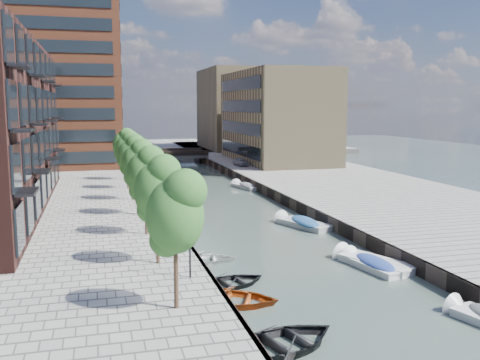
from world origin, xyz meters
name	(u,v)px	position (x,y,z in m)	size (l,w,h in m)	color
water	(205,193)	(0.00, 40.00, 0.00)	(300.00, 300.00, 0.00)	#38473F
quay_right	(336,183)	(16.00, 40.00, 0.50)	(20.00, 140.00, 1.00)	gray
quay_wall_left	(150,191)	(-6.10, 40.00, 0.50)	(0.25, 140.00, 1.00)	#332823
quay_wall_right	(257,186)	(6.10, 40.00, 0.50)	(0.25, 140.00, 1.00)	#332823
far_closure	(151,148)	(0.00, 100.00, 0.50)	(80.00, 40.00, 1.00)	gray
tower	(54,62)	(-17.00, 65.00, 16.00)	(18.00, 18.00, 30.00)	brown
tan_block_near	(276,116)	(16.00, 62.00, 8.00)	(12.00, 25.00, 14.00)	#927E59
tan_block_far	(235,109)	(16.00, 88.00, 9.00)	(12.00, 20.00, 16.00)	#927E59
bridge	(167,155)	(0.00, 72.00, 1.39)	(13.00, 6.00, 1.30)	gray
tree_0	(175,211)	(-8.50, 4.00, 5.31)	(2.50, 2.50, 5.95)	#382619
tree_1	(157,187)	(-8.50, 11.00, 5.31)	(2.50, 2.50, 5.95)	#382619
tree_2	(145,172)	(-8.50, 18.00, 5.31)	(2.50, 2.50, 5.95)	#382619
tree_3	(137,161)	(-8.50, 25.00, 5.31)	(2.50, 2.50, 5.95)	#382619
tree_4	(131,154)	(-8.50, 32.00, 5.31)	(2.50, 2.50, 5.95)	#382619
tree_5	(127,148)	(-8.50, 39.00, 5.31)	(2.50, 2.50, 5.95)	#382619
tree_6	(123,143)	(-8.50, 46.00, 5.31)	(2.50, 2.50, 5.95)	#382619
lamp_0	(190,229)	(-7.20, 8.00, 3.51)	(0.24, 0.24, 4.12)	black
lamp_1	(155,185)	(-7.20, 24.00, 3.51)	(0.24, 0.24, 4.12)	black
lamp_2	(139,163)	(-7.20, 40.00, 3.51)	(0.24, 0.24, 4.12)	black
sloop_0	(230,286)	(-4.84, 8.94, 0.00)	(2.95, 4.13, 0.85)	black
sloop_1	(284,349)	(-4.61, 1.00, 0.00)	(3.65, 5.12, 1.06)	black
sloop_2	(232,304)	(-5.40, 6.33, 0.00)	(3.30, 4.62, 0.96)	#963B10
sloop_3	(203,262)	(-5.40, 13.64, 0.00)	(2.97, 4.16, 0.86)	white
sloop_4	(155,184)	(-4.66, 48.01, 0.00)	(3.03, 4.24, 0.88)	#232326
motorboat_0	(370,264)	(4.15, 10.01, 0.19)	(2.47, 4.93, 1.57)	white
motorboat_2	(368,263)	(4.33, 10.61, 0.10)	(3.76, 5.54, 1.75)	silver
motorboat_3	(300,223)	(4.21, 21.55, 0.21)	(3.71, 5.55, 1.76)	#B8B8B5
motorboat_4	(245,186)	(5.28, 42.16, 0.19)	(2.81, 5.01, 1.58)	#B1B1AF
car	(241,162)	(8.64, 56.45, 1.60)	(1.42, 3.53, 1.20)	#A8A9AD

